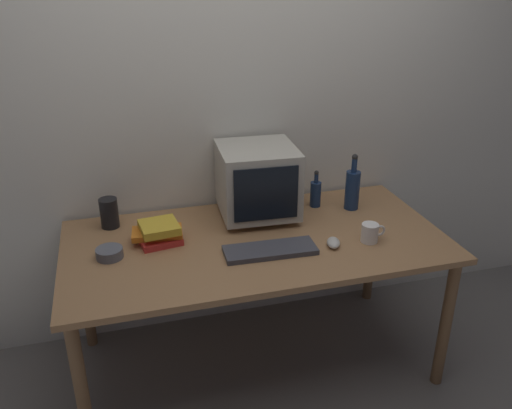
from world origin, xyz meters
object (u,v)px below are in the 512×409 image
Objects in this scene: mug at (370,233)px; crt_monitor at (257,181)px; book_stack at (159,233)px; metal_canister at (109,213)px; keyboard at (270,250)px; cd_spindle at (109,253)px; computer_mouse at (333,243)px; bottle_tall at (352,188)px; bottle_short at (316,193)px.

crt_monitor is at bearing 136.20° from mug.
metal_canister is (-0.22, 0.23, 0.03)m from book_stack.
crt_monitor is 0.56m from book_stack.
keyboard is 0.72m from cd_spindle.
book_stack is at bearing -46.24° from metal_canister.
computer_mouse is at bearing -18.63° from book_stack.
mug is 0.80× the size of metal_canister.
crt_monitor is 0.62m from mug.
keyboard is 0.83m from metal_canister.
metal_canister is (-0.99, 0.49, 0.06)m from computer_mouse.
bottle_tall is at bearing -5.49° from crt_monitor.
metal_canister reaches higher than book_stack.
crt_monitor reaches higher than book_stack.
metal_canister is (-0.74, 0.07, -0.12)m from crt_monitor.
bottle_short reaches higher than cd_spindle.
bottle_tall is 1.28m from cd_spindle.
bottle_short reaches higher than mug.
crt_monitor is 2.71× the size of metal_canister.
computer_mouse is at bearing -125.31° from bottle_tall.
cd_spindle is (-1.26, -0.19, -0.09)m from bottle_tall.
metal_canister is (-1.07, 0.04, -0.00)m from bottle_short.
bottle_short is 0.84× the size of book_stack.
bottle_tall is 0.20m from bottle_short.
mug is at bearing -77.27° from bottle_short.
bottle_tall reaches higher than book_stack.
bottle_tall is 1.04m from book_stack.
cd_spindle is (-0.70, 0.15, 0.01)m from keyboard.
cd_spindle is (-0.75, -0.24, -0.17)m from crt_monitor.
bottle_short is at bearing 50.03° from keyboard.
crt_monitor reaches higher than cd_spindle.
cd_spindle is at bearing -171.35° from computer_mouse.
computer_mouse is 0.33× the size of bottle_tall.
bottle_short is 0.46m from mug.
keyboard is at bearing -132.29° from bottle_short.
metal_canister is at bearing 172.18° from computer_mouse.
cd_spindle is at bearing -171.27° from bottle_tall.
cd_spindle is at bearing -162.15° from crt_monitor.
mug is (0.43, -0.42, -0.15)m from crt_monitor.
keyboard is 0.30m from computer_mouse.
crt_monitor is 0.97× the size of keyboard.
crt_monitor is at bearing 17.85° from cd_spindle.
mug reaches higher than keyboard.
bottle_short is at bearing 155.68° from bottle_tall.
metal_canister reaches higher than computer_mouse.
crt_monitor is at bearing 174.51° from bottle_tall.
mug is at bearing -43.80° from crt_monitor.
bottle_tall is 2.54× the size of mug.
bottle_short is 1.12m from cd_spindle.
crt_monitor is 0.35m from bottle_short.
computer_mouse is at bearing -2.04° from keyboard.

